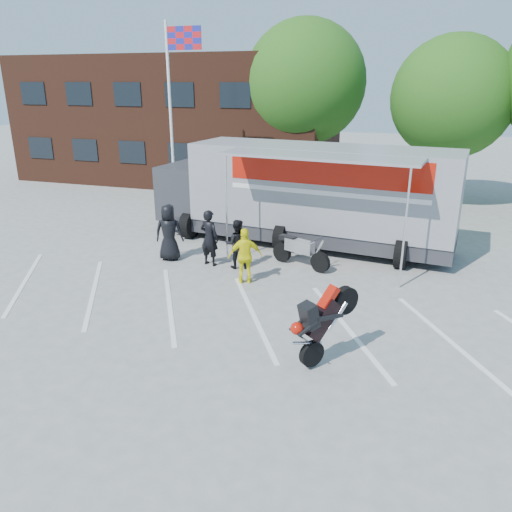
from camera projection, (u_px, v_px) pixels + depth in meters
The scene contains 13 objects.
ground at pixel (232, 331), 11.97m from camera, with size 100.00×100.00×0.00m, color #9E9E99.
parking_bay_lines at pixel (246, 313), 12.86m from camera, with size 18.00×5.00×0.01m, color white.
office_building at pixel (180, 119), 29.86m from camera, with size 18.00×8.00×7.00m, color #4A2517.
flagpole at pixel (175, 96), 21.07m from camera, with size 1.61×0.12×8.00m.
tree_left at pixel (305, 83), 25.05m from camera, with size 6.12×6.12×8.64m.
tree_mid at pixel (452, 98), 22.33m from camera, with size 5.44×5.44×7.68m.
transporter_truck at pixel (306, 244), 18.31m from camera, with size 11.22×5.41×3.57m, color gray, non-canonical shape.
parked_motorcycle at pixel (300, 267), 16.10m from camera, with size 0.73×2.20×1.15m, color #B4B3B8, non-canonical shape.
stunt_bike_rider at pixel (334, 359), 10.74m from camera, with size 0.75×1.59×1.87m, color black, non-canonical shape.
spectator_leather_a at pixel (169, 232), 16.44m from camera, with size 0.92×0.60×1.89m, color black.
spectator_leather_b at pixel (209, 238), 15.98m from camera, with size 0.67×0.44×1.83m, color black.
spectator_leather_c at pixel (237, 244), 15.77m from camera, with size 0.77×0.60×1.59m, color black.
spectator_hivis at pixel (245, 256), 14.56m from camera, with size 0.98×0.41×1.67m, color #FFF50D.
Camera 1 is at (3.83, -10.00, 5.68)m, focal length 35.00 mm.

